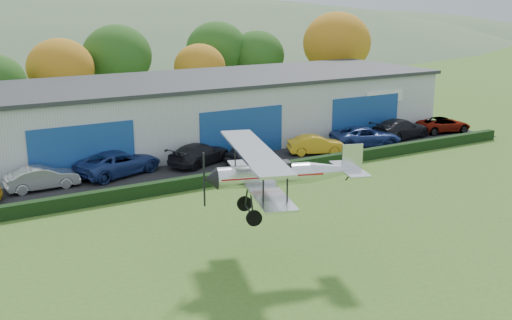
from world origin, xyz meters
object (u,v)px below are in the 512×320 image
car_2 (119,163)px  car_5 (316,145)px  hangar (207,109)px  car_3 (199,154)px  biplane (278,173)px  car_8 (443,125)px  car_4 (248,152)px  car_6 (366,136)px  car_1 (42,178)px  car_7 (400,129)px

car_2 → car_5: car_2 is taller
hangar → car_3: 8.12m
biplane → car_8: bearing=47.1°
hangar → car_5: size_ratio=9.32×
hangar → car_4: bearing=-94.2°
car_4 → car_5: (5.62, -0.71, 0.02)m
biplane → hangar: bearing=88.4°
car_8 → car_2: bearing=97.6°
car_2 → car_6: car_2 is taller
hangar → car_2: (-9.80, -6.53, -1.78)m
car_3 → car_4: 3.54m
car_4 → biplane: (-7.45, -15.92, 3.50)m
car_1 → car_4: bearing=-93.5°
car_8 → car_5: bearing=103.1°
car_4 → car_6: size_ratio=0.72×
car_1 → car_4: car_1 is taller
car_6 → car_8: bearing=-70.5°
hangar → car_5: bearing=-59.7°
car_5 → car_8: car_5 is taller
car_5 → car_8: size_ratio=0.89×
car_2 → car_5: size_ratio=1.37×
car_2 → car_1: bearing=80.0°
car_1 → car_6: car_6 is taller
car_7 → car_6: bearing=91.4°
hangar → car_6: size_ratio=7.13×
car_2 → biplane: biplane is taller
car_2 → car_3: (5.84, -0.32, -0.06)m
car_2 → hangar: bearing=-74.8°
car_1 → car_5: bearing=-94.9°
car_5 → car_8: (14.32, 0.68, -0.04)m
car_1 → car_6: (24.96, -1.25, 0.05)m
car_3 → car_7: car_7 is taller
car_4 → car_3: bearing=50.4°
car_5 → biplane: size_ratio=0.52×
car_1 → biplane: bearing=-158.3°
hangar → car_2: hangar is taller
car_6 → car_7: bearing=-65.5°
car_3 → car_7: (18.25, -1.04, 0.07)m
car_4 → car_7: car_7 is taller
car_2 → car_7: 24.13m
car_3 → car_7: bearing=-117.9°
car_4 → car_5: car_5 is taller
car_7 → car_1: bearing=81.5°
car_1 → car_3: size_ratio=0.84×
car_2 → car_7: bearing=-111.7°
car_4 → car_6: bearing=-115.8°
car_5 → car_7: car_7 is taller
hangar → car_8: bearing=-22.3°
car_3 → car_6: size_ratio=0.93×
car_6 → car_3: bearing=98.8°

